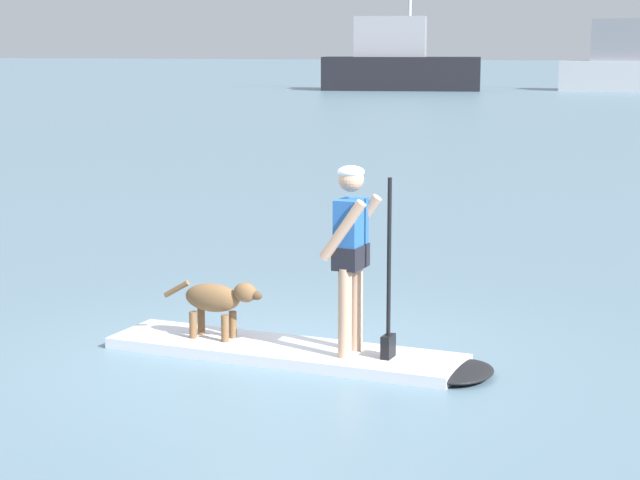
{
  "coord_description": "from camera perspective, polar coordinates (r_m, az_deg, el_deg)",
  "views": [
    {
      "loc": [
        3.49,
        -9.22,
        2.76
      ],
      "look_at": [
        0.0,
        1.0,
        0.9
      ],
      "focal_mm": 63.71,
      "sensor_mm": 36.0,
      "label": 1
    }
  ],
  "objects": [
    {
      "name": "ground_plane",
      "position": [
        10.23,
        -1.82,
        -5.88
      ],
      "size": [
        400.0,
        400.0,
        0.0
      ],
      "primitive_type": "plane",
      "color": "slate"
    },
    {
      "name": "dog",
      "position": [
        10.41,
        -5.18,
        -3.01
      ],
      "size": [
        1.02,
        0.26,
        0.55
      ],
      "color": "brown",
      "rests_on": "paddleboard"
    },
    {
      "name": "paddleboard",
      "position": [
        10.13,
        -0.64,
        -5.74
      ],
      "size": [
        3.59,
        1.04,
        0.1
      ],
      "color": "silver",
      "rests_on": "ground_plane"
    },
    {
      "name": "moored_boat_far_starboard",
      "position": [
        71.5,
        15.59,
        8.5
      ],
      "size": [
        9.28,
        4.49,
        10.46
      ],
      "color": "silver",
      "rests_on": "ground_plane"
    },
    {
      "name": "moored_boat_starboard",
      "position": [
        70.43,
        3.95,
        8.89
      ],
      "size": [
        9.93,
        4.41,
        12.91
      ],
      "color": "black",
      "rests_on": "ground_plane"
    },
    {
      "name": "person_paddler",
      "position": [
        9.75,
        1.64,
        -0.35
      ],
      "size": [
        0.62,
        0.5,
        1.65
      ],
      "color": "tan",
      "rests_on": "paddleboard"
    }
  ]
}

